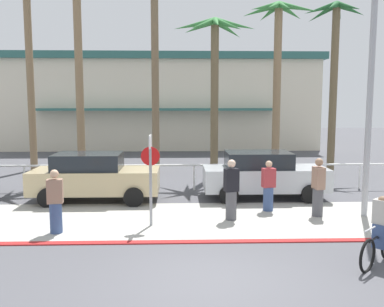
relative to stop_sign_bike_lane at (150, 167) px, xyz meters
The scene contains 20 objects.
ground_plane 6.75m from the stop_sign_bike_lane, 77.74° to the left, with size 80.00×80.00×0.00m, color #4C4C51.
sidewalk_strip 2.25m from the stop_sign_bike_lane, 22.85° to the left, with size 44.00×4.00×0.02m, color #ADAAA0.
curb_paint 2.59m from the stop_sign_bike_lane, 45.57° to the right, with size 44.00×0.24×0.03m, color maroon.
building_backdrop 23.19m from the stop_sign_bike_lane, 92.06° to the left, with size 24.36×10.84×7.04m.
rail_fence 5.15m from the stop_sign_bike_lane, 74.14° to the left, with size 26.69×0.08×1.04m.
stop_sign_bike_lane is the anchor object (origin of this frame).
streetlight_curb 6.96m from the stop_sign_bike_lane, ahead, with size 0.24×2.54×7.50m.
palm_tree_1 13.32m from the stop_sign_bike_lane, 123.28° to the left, with size 3.52×3.40×9.55m.
palm_tree_2 10.26m from the stop_sign_bike_lane, 114.95° to the left, with size 2.88×3.03×9.65m.
palm_tree_3 10.87m from the stop_sign_bike_lane, 91.85° to the left, with size 3.19×3.11×10.02m.
palm_tree_4 8.86m from the stop_sign_bike_lane, 72.48° to the left, with size 3.70×3.35×7.21m.
palm_tree_5 10.70m from the stop_sign_bike_lane, 56.32° to the left, with size 3.33×3.31×8.04m.
palm_tree_6 12.69m from the stop_sign_bike_lane, 46.76° to the left, with size 2.95×3.32×8.22m.
car_tan_1 3.89m from the stop_sign_bike_lane, 125.09° to the left, with size 4.40×2.02×1.69m.
car_silver_2 5.17m from the stop_sign_bike_lane, 41.45° to the left, with size 4.40×2.02×1.69m.
cyclist_black_0 5.93m from the stop_sign_bike_lane, 29.75° to the right, with size 1.37×1.28×1.50m.
pedestrian_0 4.04m from the stop_sign_bike_lane, 22.85° to the left, with size 0.44×0.37×1.63m.
pedestrian_1 2.68m from the stop_sign_bike_lane, 166.73° to the right, with size 0.44×0.37×1.71m.
pedestrian_2 5.13m from the stop_sign_bike_lane, ahead, with size 0.36×0.43×1.79m.
pedestrian_3 2.52m from the stop_sign_bike_lane, 13.02° to the left, with size 0.46×0.40×1.80m.
Camera 1 is at (-0.61, -7.79, 3.42)m, focal length 39.08 mm.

